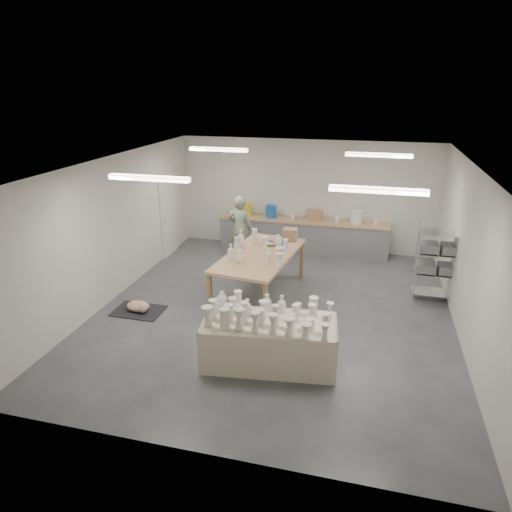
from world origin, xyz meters
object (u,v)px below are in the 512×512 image
(potter, at_px, (240,228))
(red_stool, at_px, (243,246))
(work_table, at_px, (263,253))
(drying_table, at_px, (268,339))

(potter, height_order, red_stool, potter)
(work_table, bearing_deg, drying_table, -67.52)
(drying_table, distance_m, red_stool, 5.03)
(work_table, height_order, potter, potter)
(drying_table, xyz_separation_m, work_table, (-0.71, 2.53, 0.53))
(work_table, height_order, red_stool, work_table)
(drying_table, distance_m, work_table, 2.68)
(drying_table, relative_size, red_stool, 5.28)
(work_table, bearing_deg, red_stool, 122.88)
(drying_table, height_order, work_table, work_table)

